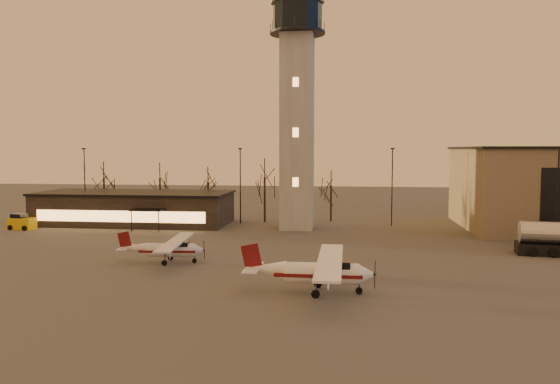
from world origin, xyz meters
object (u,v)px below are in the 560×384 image
object	(u,v)px
control_tower	(297,98)
cessna_front	(324,277)
cessna_rear	(172,252)
terminal	(135,208)
service_cart	(22,223)

from	to	relation	value
control_tower	cessna_front	size ratio (longest dim) A/B	2.65
cessna_front	cessna_rear	xyz separation A→B (m)	(-13.68, 8.47, -0.21)
terminal	cessna_rear	world-z (taller)	terminal
control_tower	cessna_rear	distance (m)	28.27
service_cart	terminal	bearing A→B (deg)	36.28
terminal	cessna_front	size ratio (longest dim) A/B	2.06
control_tower	cessna_front	distance (m)	34.31
control_tower	terminal	xyz separation A→B (m)	(-21.99, 1.98, -14.17)
cessna_front	cessna_rear	world-z (taller)	cessna_front
cessna_front	service_cart	xyz separation A→B (m)	(-38.74, 25.73, -0.42)
terminal	cessna_rear	size ratio (longest dim) A/B	2.49
cessna_rear	service_cart	bearing A→B (deg)	140.23
terminal	service_cart	xyz separation A→B (m)	(-12.07, -6.68, -1.41)
control_tower	service_cart	size ratio (longest dim) A/B	9.88
control_tower	terminal	bearing A→B (deg)	174.85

